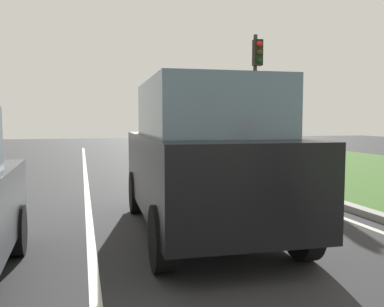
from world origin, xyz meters
TOP-DOWN VIEW (x-y plane):
  - ground_plane at (0.00, 14.00)m, footprint 60.00×60.00m
  - lane_line_center at (-0.70, 14.00)m, footprint 0.12×32.00m
  - lane_line_right_edge at (3.60, 14.00)m, footprint 0.12×32.00m
  - curb_right at (4.10, 14.00)m, footprint 0.24×48.00m
  - car_suv_ahead at (0.98, 9.70)m, footprint 2.10×4.57m
  - traffic_light_near_right at (5.26, 17.46)m, footprint 0.32×0.50m

SIDE VIEW (x-z plane):
  - ground_plane at x=0.00m, z-range 0.00..0.00m
  - lane_line_center at x=-0.70m, z-range 0.00..0.01m
  - lane_line_right_edge at x=3.60m, z-range 0.00..0.01m
  - curb_right at x=4.10m, z-range 0.00..0.12m
  - car_suv_ahead at x=0.98m, z-range 0.03..2.31m
  - traffic_light_near_right at x=5.26m, z-range 0.86..5.60m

